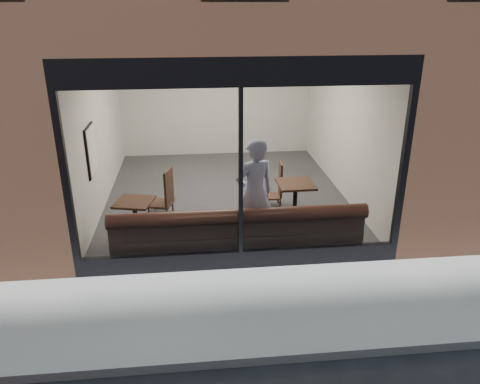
{
  "coord_description": "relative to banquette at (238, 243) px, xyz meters",
  "views": [
    {
      "loc": [
        -0.68,
        -4.25,
        3.86
      ],
      "look_at": [
        0.03,
        2.4,
        1.13
      ],
      "focal_mm": 35.0,
      "sensor_mm": 36.0,
      "label": 1
    }
  ],
  "objects": [
    {
      "name": "ground",
      "position": [
        0.0,
        -2.45,
        -0.23
      ],
      "size": [
        120.0,
        120.0,
        0.0
      ],
      "primitive_type": "plane",
      "color": "black",
      "rests_on": "ground"
    },
    {
      "name": "sidewalk_near",
      "position": [
        0.0,
        -1.45,
        -0.22
      ],
      "size": [
        40.0,
        2.0,
        0.01
      ],
      "primitive_type": "cube",
      "color": "gray",
      "rests_on": "ground"
    },
    {
      "name": "kerb_near",
      "position": [
        0.0,
        -2.5,
        -0.17
      ],
      "size": [
        40.0,
        0.1,
        0.12
      ],
      "primitive_type": "cube",
      "color": "gray",
      "rests_on": "ground"
    },
    {
      "name": "host_building_pier_left",
      "position": [
        -3.75,
        5.55,
        1.38
      ],
      "size": [
        2.5,
        12.0,
        3.2
      ],
      "primitive_type": "cube",
      "color": "brown",
      "rests_on": "ground"
    },
    {
      "name": "host_building_pier_right",
      "position": [
        3.75,
        5.55,
        1.38
      ],
      "size": [
        2.5,
        12.0,
        3.2
      ],
      "primitive_type": "cube",
      "color": "brown",
      "rests_on": "ground"
    },
    {
      "name": "host_building_backfill",
      "position": [
        0.0,
        8.55,
        1.38
      ],
      "size": [
        5.0,
        6.0,
        3.2
      ],
      "primitive_type": "cube",
      "color": "brown",
      "rests_on": "ground"
    },
    {
      "name": "cafe_floor",
      "position": [
        0.0,
        2.55,
        -0.21
      ],
      "size": [
        6.0,
        6.0,
        0.0
      ],
      "primitive_type": "plane",
      "color": "#2D2D30",
      "rests_on": "ground"
    },
    {
      "name": "cafe_ceiling",
      "position": [
        0.0,
        2.55,
        2.97
      ],
      "size": [
        6.0,
        6.0,
        0.0
      ],
      "primitive_type": "plane",
      "rotation": [
        3.14,
        0.0,
        0.0
      ],
      "color": "white",
      "rests_on": "host_building_upper"
    },
    {
      "name": "cafe_wall_back",
      "position": [
        0.0,
        5.54,
        1.37
      ],
      "size": [
        5.0,
        0.0,
        5.0
      ],
      "primitive_type": "plane",
      "rotation": [
        1.57,
        0.0,
        0.0
      ],
      "color": "beige",
      "rests_on": "ground"
    },
    {
      "name": "cafe_wall_left",
      "position": [
        -2.49,
        2.55,
        1.37
      ],
      "size": [
        0.0,
        6.0,
        6.0
      ],
      "primitive_type": "plane",
      "rotation": [
        1.57,
        0.0,
        1.57
      ],
      "color": "beige",
      "rests_on": "ground"
    },
    {
      "name": "cafe_wall_right",
      "position": [
        2.49,
        2.55,
        1.37
      ],
      "size": [
        0.0,
        6.0,
        6.0
      ],
      "primitive_type": "plane",
      "rotation": [
        1.57,
        0.0,
        -1.57
      ],
      "color": "beige",
      "rests_on": "ground"
    },
    {
      "name": "storefront_kick",
      "position": [
        0.0,
        -0.4,
        -0.08
      ],
      "size": [
        5.0,
        0.1,
        0.3
      ],
      "primitive_type": "cube",
      "color": "black",
      "rests_on": "ground"
    },
    {
      "name": "storefront_header",
      "position": [
        0.0,
        -0.4,
        2.77
      ],
      "size": [
        5.0,
        0.1,
        0.4
      ],
      "primitive_type": "cube",
      "color": "black",
      "rests_on": "host_building_upper"
    },
    {
      "name": "storefront_mullion",
      "position": [
        0.0,
        -0.4,
        1.32
      ],
      "size": [
        0.06,
        0.1,
        2.5
      ],
      "primitive_type": "cube",
      "color": "black",
      "rests_on": "storefront_kick"
    },
    {
      "name": "storefront_glass",
      "position": [
        0.0,
        -0.43,
        1.33
      ],
      "size": [
        4.8,
        0.0,
        4.8
      ],
      "primitive_type": "plane",
      "rotation": [
        1.57,
        0.0,
        0.0
      ],
      "color": "white",
      "rests_on": "storefront_kick"
    },
    {
      "name": "banquette",
      "position": [
        0.0,
        0.0,
        0.0
      ],
      "size": [
        4.0,
        0.55,
        0.45
      ],
      "primitive_type": "cube",
      "color": "#3D1C16",
      "rests_on": "cafe_floor"
    },
    {
      "name": "person",
      "position": [
        0.3,
        0.31,
        0.72
      ],
      "size": [
        0.8,
        0.66,
        1.88
      ],
      "primitive_type": "imported",
      "rotation": [
        0.0,
        0.0,
        3.5
      ],
      "color": "#A6B0DC",
      "rests_on": "cafe_floor"
    },
    {
      "name": "cafe_table_left",
      "position": [
        -1.69,
        0.66,
        0.52
      ],
      "size": [
        0.72,
        0.72,
        0.04
      ],
      "primitive_type": "cube",
      "rotation": [
        0.0,
        0.0,
        -0.25
      ],
      "color": "#321D13",
      "rests_on": "cafe_floor"
    },
    {
      "name": "cafe_table_right",
      "position": [
        1.2,
        1.19,
        0.52
      ],
      "size": [
        0.67,
        0.67,
        0.04
      ],
      "primitive_type": "cube",
      "rotation": [
        0.0,
        0.0,
        0.02
      ],
      "color": "#321D13",
      "rests_on": "cafe_floor"
    },
    {
      "name": "cafe_chair_left",
      "position": [
        -1.34,
        1.71,
        0.01
      ],
      "size": [
        0.55,
        0.55,
        0.04
      ],
      "primitive_type": "cube",
      "rotation": [
        0.0,
        0.0,
        2.85
      ],
      "color": "#321D13",
      "rests_on": "cafe_floor"
    },
    {
      "name": "cafe_chair_right",
      "position": [
        0.85,
        1.85,
        0.01
      ],
      "size": [
        0.39,
        0.39,
        0.04
      ],
      "primitive_type": "cube",
      "rotation": [
        0.0,
        0.0,
        3.07
      ],
      "color": "#321D13",
      "rests_on": "cafe_floor"
    },
    {
      "name": "wall_poster",
      "position": [
        -2.45,
        1.47,
        1.2
      ],
      "size": [
        0.02,
        0.63,
        0.84
      ],
      "primitive_type": "cube",
      "color": "white",
      "rests_on": "cafe_wall_left"
    }
  ]
}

